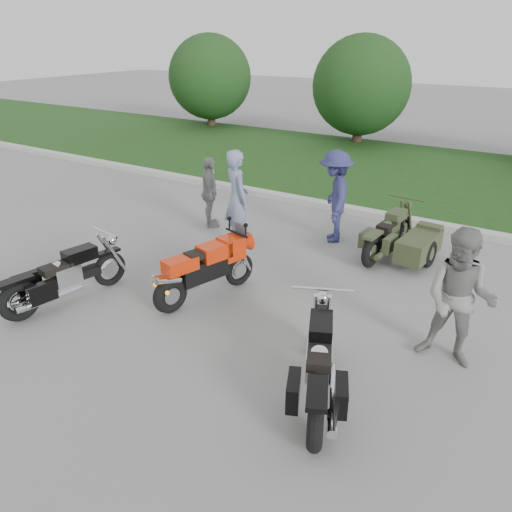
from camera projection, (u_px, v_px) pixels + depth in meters
The scene contains 13 objects.
ground at pixel (201, 326), 7.44m from camera, with size 80.00×80.00×0.00m, color gray.
curb at pixel (355, 210), 12.03m from camera, with size 60.00×0.30×0.15m, color #B8B5AD.
grass_strip at pixel (407, 173), 15.22m from camera, with size 60.00×8.00×0.14m, color #2D541C.
tree_far_left at pixel (210, 77), 21.82m from camera, with size 3.60×3.60×4.00m.
tree_mid_left at pixel (361, 86), 18.39m from camera, with size 3.60×3.60×4.00m.
sportbike_red at pixel (204, 268), 8.00m from camera, with size 0.74×1.94×0.94m.
cruiser_left at pixel (61, 280), 7.90m from camera, with size 0.53×2.18×0.84m.
cruiser_right at pixel (319, 369), 5.78m from camera, with size 1.07×2.13×0.87m.
cruiser_sidecar at pixel (405, 242), 9.45m from camera, with size 1.12×2.13×0.82m.
person_stripe at pixel (237, 198), 9.95m from camera, with size 0.71×0.47×1.96m, color #7984A5.
person_grey at pixel (460, 299), 6.29m from camera, with size 0.91×0.71×1.87m, color gray.
person_denim at pixel (335, 197), 10.15m from camera, with size 1.22×0.70×1.90m, color navy.
person_back at pixel (210, 192), 10.96m from camera, with size 0.92×0.38×1.57m, color gray.
Camera 1 is at (4.10, -4.92, 4.02)m, focal length 35.00 mm.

